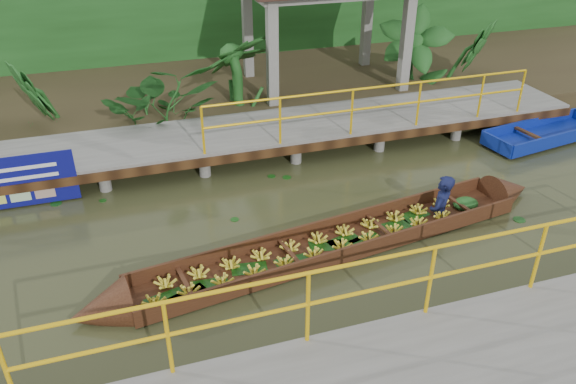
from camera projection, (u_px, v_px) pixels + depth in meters
name	position (u px, v px, depth m)	size (l,w,h in m)	color
ground	(291.00, 236.00, 9.77)	(80.00, 80.00, 0.00)	#2E3219
land_strip	(208.00, 88.00, 15.86)	(30.00, 8.00, 0.45)	#34291A
far_dock	(243.00, 135.00, 12.37)	(16.00, 2.06, 1.66)	slate
foliage_backdrop	(189.00, 5.00, 17.04)	(30.00, 0.80, 4.00)	#184215
vendor_boat	(353.00, 233.00, 9.47)	(8.66, 2.07, 1.94)	#35190E
moored_blue_boat	(570.00, 128.00, 13.52)	(3.72, 1.48, 0.86)	navy
tropical_plants	(231.00, 73.00, 13.55)	(14.37, 1.37, 1.72)	#184215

